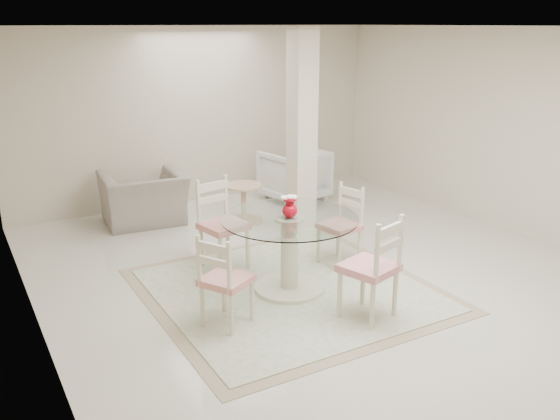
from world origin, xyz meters
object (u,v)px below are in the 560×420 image
dining_chair_east (344,219)px  dining_chair_south (376,261)px  dining_chair_north (220,217)px  side_table (244,205)px  dining_chair_west (222,275)px  armchair_white (294,175)px  red_vase (290,207)px  dining_table (289,254)px  recliner_taupe (144,198)px  column (302,135)px

dining_chair_east → dining_chair_south: bearing=-35.6°
dining_chair_north → dining_chair_south: 2.05m
side_table → dining_chair_west: bearing=-120.1°
dining_chair_north → dining_chair_south: dining_chair_north is taller
dining_chair_west → side_table: (1.54, 2.66, -0.28)m
dining_chair_north → side_table: dining_chair_north is taller
dining_chair_north → armchair_white: (2.17, 1.94, -0.20)m
red_vase → dining_chair_east: (0.95, 0.36, -0.39)m
dining_table → dining_chair_west: size_ratio=1.40×
dining_chair_east → dining_chair_south: size_ratio=0.90×
dining_chair_north → dining_chair_west: bearing=-124.5°
dining_table → dining_chair_west: bearing=-158.1°
recliner_taupe → side_table: bearing=155.9°
side_table → armchair_white: bearing=27.0°
side_table → column: bearing=-60.1°
dining_chair_south → red_vase: bearing=-85.7°
column → dining_chair_west: size_ratio=2.65×
dining_chair_north → recliner_taupe: 2.04m
dining_chair_north → column: bearing=9.1°
dining_chair_south → armchair_white: size_ratio=1.27×
dining_table → recliner_taupe: size_ratio=1.27×
dining_table → recliner_taupe: 3.03m
dining_chair_west → armchair_white: size_ratio=1.12×
dining_chair_west → side_table: size_ratio=1.82×
red_vase → dining_chair_west: red_vase is taller
dining_chair_east → recliner_taupe: (-1.59, 2.60, -0.18)m
dining_table → dining_chair_west: dining_chair_west is taller
dining_chair_north → dining_chair_west: dining_chair_north is taller
dining_table → dining_chair_north: dining_chair_north is taller
column → side_table: bearing=119.9°
dining_table → red_vase: red_vase is taller
column → red_vase: 1.86m
dining_table → red_vase: (0.00, 0.00, 0.52)m
dining_chair_north → dining_chair_west: (-0.58, -1.34, -0.07)m
dining_chair_west → armchair_white: dining_chair_west is taller
red_vase → dining_chair_south: bearing=-69.0°
column → recliner_taupe: column is taller
dining_chair_east → dining_chair_north: (-1.31, 0.60, 0.07)m
dining_chair_north → dining_chair_south: (0.73, -1.91, -0.00)m
dining_chair_west → armchair_white: 4.28m
dining_chair_south → recliner_taupe: (-1.01, 3.92, -0.24)m
red_vase → dining_chair_north: bearing=110.7°
recliner_taupe → side_table: (1.24, -0.68, -0.11)m
column → dining_table: 2.04m
column → dining_chair_south: (-0.69, -2.44, -0.74)m
recliner_taupe → dining_chair_west: bearing=89.6°
column → recliner_taupe: size_ratio=2.40×
dining_chair_west → recliner_taupe: dining_chair_west is taller
dining_chair_south → dining_chair_north: bearing=-85.8°
red_vase → armchair_white: bearing=58.0°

